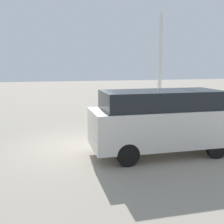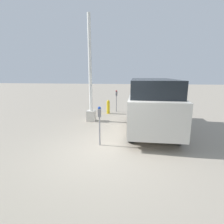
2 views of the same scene
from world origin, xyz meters
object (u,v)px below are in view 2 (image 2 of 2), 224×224
Objects in this scene: lamp_post at (91,89)px; parked_van at (151,103)px; parking_meter_far at (116,96)px; parking_meter_near at (99,117)px; fire_hydrant at (108,107)px.

lamp_post reaches higher than parked_van.
parking_meter_near is at bearing 168.09° from parking_meter_far.
lamp_post is at bearing 69.10° from parked_van.
parked_van reaches higher than parking_meter_far.
parking_meter_near is 0.27× the size of parked_van.
parking_meter_near is 2.74m from parked_van.
fire_hydrant is at bearing -18.37° from lamp_post.
lamp_post is 3.19m from parked_van.
parking_meter_near is 0.97× the size of parking_meter_far.
lamp_post is 6.16× the size of fire_hydrant.
parked_van reaches higher than parking_meter_near.
lamp_post reaches higher than fire_hydrant.
parked_van is at bearing -110.71° from lamp_post.
parking_meter_near is 5.57m from parking_meter_far.
parking_meter_far is (5.57, 0.02, 0.03)m from parking_meter_near.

